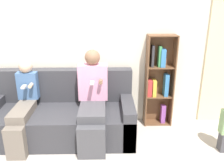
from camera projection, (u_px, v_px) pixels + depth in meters
name	position (u px, v px, depth m)	size (l,w,h in m)	color
ground_plane	(64.00, 157.00, 3.02)	(14.00, 14.00, 0.00)	#BCB2A8
back_wall	(70.00, 44.00, 3.56)	(10.00, 0.06, 2.55)	silver
couch	(62.00, 116.00, 3.44)	(2.08, 0.89, 0.92)	#38383D
adult_seated	(93.00, 97.00, 3.23)	(0.41, 0.82, 1.26)	#47474C
child_seated	(23.00, 104.00, 3.20)	(0.28, 0.83, 1.11)	#70665B
bookshelf	(159.00, 80.00, 3.65)	(0.43, 0.23, 1.42)	brown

